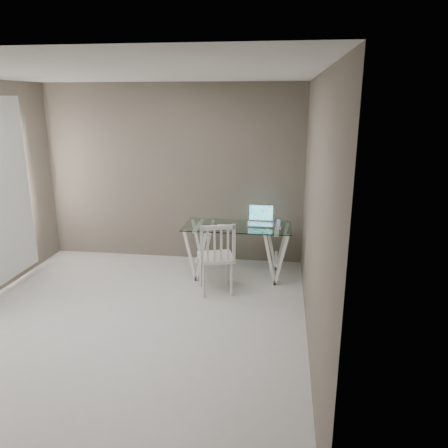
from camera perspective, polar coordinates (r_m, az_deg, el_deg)
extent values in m
plane|color=#B9B7B1|center=(5.18, -12.46, -12.74)|extent=(4.50, 4.50, 0.00)
cube|color=white|center=(4.57, -14.60, 18.54)|extent=(4.00, 4.50, 0.02)
cube|color=#61574C|center=(6.79, -6.66, 6.53)|extent=(4.00, 0.02, 2.70)
cube|color=#61574C|center=(4.39, 11.69, 1.02)|extent=(0.02, 4.50, 2.70)
cube|color=silver|center=(6.13, 1.77, -0.27)|extent=(1.50, 0.70, 0.01)
cube|color=white|center=(6.33, -3.22, -3.36)|extent=(0.24, 0.62, 0.72)
cube|color=white|center=(6.22, 6.80, -3.81)|extent=(0.24, 0.62, 0.72)
cube|color=silver|center=(5.70, -1.09, -4.37)|extent=(0.55, 0.55, 0.04)
cylinder|color=silver|center=(5.60, -2.66, -7.48)|extent=(0.04, 0.04, 0.45)
cylinder|color=silver|center=(5.65, 1.00, -7.26)|extent=(0.04, 0.04, 0.45)
cylinder|color=silver|center=(5.93, -3.05, -6.11)|extent=(0.04, 0.04, 0.45)
cylinder|color=silver|center=(5.98, 0.39, -5.91)|extent=(0.04, 0.04, 0.45)
cube|color=silver|center=(5.42, -0.80, -2.66)|extent=(0.43, 0.16, 0.50)
cube|color=#BABBBF|center=(6.18, 4.76, -0.05)|extent=(0.37, 0.26, 0.02)
cube|color=#19D899|center=(6.30, 4.87, 1.48)|extent=(0.37, 0.06, 0.25)
cube|color=silver|center=(6.11, 0.23, -0.23)|extent=(0.26, 0.11, 0.01)
ellipsoid|color=white|center=(5.92, 0.50, -0.62)|extent=(0.11, 0.07, 0.04)
cube|color=white|center=(6.03, 7.09, -0.52)|extent=(0.08, 0.08, 0.02)
cube|color=black|center=(6.02, 7.12, 0.15)|extent=(0.06, 0.03, 0.12)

